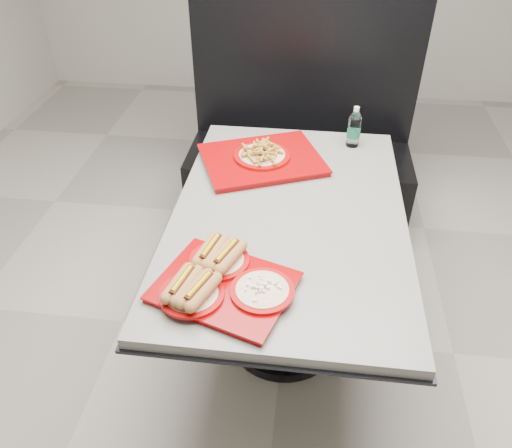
# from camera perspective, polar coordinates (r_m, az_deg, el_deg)

# --- Properties ---
(ground) EXTENTS (6.00, 6.00, 0.00)m
(ground) POSITION_cam_1_polar(r_m,az_deg,el_deg) (2.47, 3.09, -12.75)
(ground) COLOR #A29C91
(ground) RESTS_ON ground
(diner_table) EXTENTS (0.92, 1.42, 0.75)m
(diner_table) POSITION_cam_1_polar(r_m,az_deg,el_deg) (2.06, 3.62, -2.23)
(diner_table) COLOR black
(diner_table) RESTS_ON ground
(booth_bench) EXTENTS (1.30, 0.57, 1.35)m
(booth_bench) POSITION_cam_1_polar(r_m,az_deg,el_deg) (3.07, 4.99, 8.11)
(booth_bench) COLOR black
(booth_bench) RESTS_ON ground
(tray_near) EXTENTS (0.50, 0.44, 0.09)m
(tray_near) POSITION_cam_1_polar(r_m,az_deg,el_deg) (1.61, -4.15, -6.40)
(tray_near) COLOR #910306
(tray_near) RESTS_ON diner_table
(tray_far) EXTENTS (0.63, 0.57, 0.10)m
(tray_far) POSITION_cam_1_polar(r_m,az_deg,el_deg) (2.25, 0.68, 7.65)
(tray_far) COLOR #910306
(tray_far) RESTS_ON diner_table
(water_bottle) EXTENTS (0.06, 0.06, 0.19)m
(water_bottle) POSITION_cam_1_polar(r_m,az_deg,el_deg) (2.41, 11.14, 10.59)
(water_bottle) COLOR silver
(water_bottle) RESTS_ON diner_table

